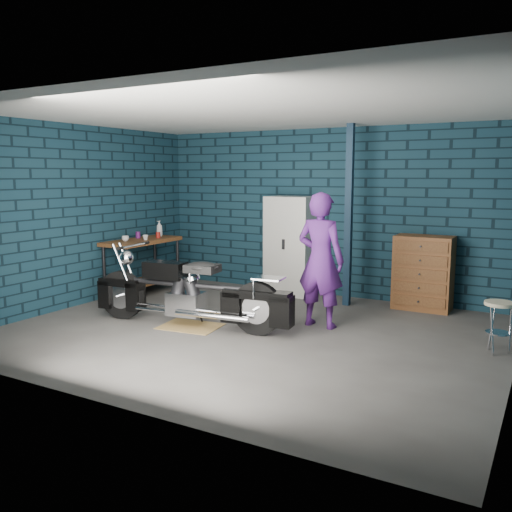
% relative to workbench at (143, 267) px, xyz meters
% --- Properties ---
extents(ground, '(6.00, 6.00, 0.00)m').
position_rel_workbench_xyz_m(ground, '(2.68, -1.05, -0.46)').
color(ground, '#504E4B').
rests_on(ground, ground).
extents(room_walls, '(6.02, 5.01, 2.71)m').
position_rel_workbench_xyz_m(room_walls, '(2.68, -0.50, 1.45)').
color(room_walls, '#112B38').
rests_on(room_walls, ground).
extents(support_post, '(0.10, 0.10, 2.70)m').
position_rel_workbench_xyz_m(support_post, '(3.23, 0.90, 0.90)').
color(support_post, '#122539').
rests_on(support_post, ground).
extents(workbench, '(0.60, 1.40, 0.91)m').
position_rel_workbench_xyz_m(workbench, '(0.00, 0.00, 0.00)').
color(workbench, brown).
rests_on(workbench, ground).
extents(drip_mat, '(0.82, 0.65, 0.01)m').
position_rel_workbench_xyz_m(drip_mat, '(1.86, -1.23, -0.45)').
color(drip_mat, olive).
rests_on(drip_mat, ground).
extents(motorcycle, '(2.43, 0.91, 1.05)m').
position_rel_workbench_xyz_m(motorcycle, '(1.86, -1.23, 0.07)').
color(motorcycle, black).
rests_on(motorcycle, ground).
extents(person, '(0.67, 0.46, 1.75)m').
position_rel_workbench_xyz_m(person, '(3.32, -0.39, 0.42)').
color(person, '#4E1D6F').
rests_on(person, ground).
extents(storage_bin, '(0.47, 0.34, 0.30)m').
position_rel_workbench_xyz_m(storage_bin, '(0.02, -0.43, -0.31)').
color(storage_bin, '#93969B').
rests_on(storage_bin, ground).
extents(locker, '(0.75, 0.54, 1.61)m').
position_rel_workbench_xyz_m(locker, '(2.14, 1.18, 0.35)').
color(locker, beige).
rests_on(locker, ground).
extents(tool_chest, '(0.81, 0.45, 1.09)m').
position_rel_workbench_xyz_m(tool_chest, '(4.29, 1.18, 0.09)').
color(tool_chest, brown).
rests_on(tool_chest, ground).
extents(shop_stool, '(0.35, 0.35, 0.58)m').
position_rel_workbench_xyz_m(shop_stool, '(5.46, -0.43, -0.16)').
color(shop_stool, '#BDB28E').
rests_on(shop_stool, ground).
extents(cup_a, '(0.11, 0.11, 0.09)m').
position_rel_workbench_xyz_m(cup_a, '(-0.06, -0.32, 0.50)').
color(cup_a, '#BDB28E').
rests_on(cup_a, workbench).
extents(cup_b, '(0.10, 0.10, 0.08)m').
position_rel_workbench_xyz_m(cup_b, '(0.12, -0.05, 0.50)').
color(cup_b, '#BDB28E').
rests_on(cup_b, workbench).
extents(mug_purple, '(0.10, 0.10, 0.11)m').
position_rel_workbench_xyz_m(mug_purple, '(-0.17, 0.10, 0.51)').
color(mug_purple, '#5A1964').
rests_on(mug_purple, workbench).
extents(mug_red, '(0.08, 0.08, 0.10)m').
position_rel_workbench_xyz_m(mug_red, '(0.12, 0.28, 0.51)').
color(mug_red, maroon).
rests_on(mug_red, workbench).
extents(bottle, '(0.12, 0.12, 0.27)m').
position_rel_workbench_xyz_m(bottle, '(-0.03, 0.50, 0.59)').
color(bottle, '#93969B').
rests_on(bottle, workbench).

